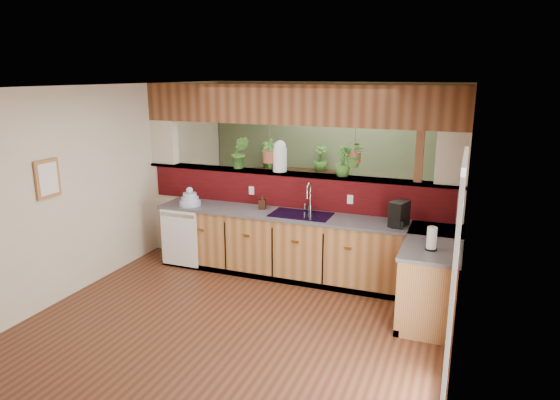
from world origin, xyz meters
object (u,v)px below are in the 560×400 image
at_px(soap_dispenser, 262,202).
at_px(shelving_console, 298,199).
at_px(dish_stack, 190,200).
at_px(glass_jar, 280,156).
at_px(faucet, 309,196).
at_px(paper_towel, 432,239).
at_px(coffee_maker, 399,215).

xyz_separation_m(soap_dispenser, shelving_console, (-0.23, 2.20, -0.50)).
relative_size(dish_stack, soap_dispenser, 1.49).
relative_size(soap_dispenser, glass_jar, 0.47).
height_order(faucet, paper_towel, faucet).
height_order(dish_stack, soap_dispenser, dish_stack).
height_order(dish_stack, glass_jar, glass_jar).
distance_m(dish_stack, glass_jar, 1.43).
distance_m(soap_dispenser, paper_towel, 2.50).
bearing_deg(shelving_console, paper_towel, -68.85).
bearing_deg(dish_stack, coffee_maker, 1.11).
relative_size(soap_dispenser, coffee_maker, 0.66).
height_order(faucet, dish_stack, faucet).
bearing_deg(dish_stack, soap_dispenser, 10.54).
bearing_deg(dish_stack, faucet, 9.28).
bearing_deg(glass_jar, shelving_console, 101.29).
bearing_deg(coffee_maker, shelving_console, 150.67).
bearing_deg(faucet, shelving_console, 112.80).
bearing_deg(paper_towel, coffee_maker, 121.24).
bearing_deg(paper_towel, shelving_console, 129.93).
relative_size(coffee_maker, paper_towel, 1.16).
xyz_separation_m(dish_stack, coffee_maker, (2.94, 0.06, 0.06)).
bearing_deg(shelving_console, faucet, -85.97).
bearing_deg(shelving_console, dish_stack, -127.50).
xyz_separation_m(paper_towel, shelving_console, (-2.57, 3.08, -0.52)).
height_order(paper_towel, shelving_console, paper_towel).
bearing_deg(glass_jar, dish_stack, -157.53).
relative_size(glass_jar, shelving_console, 0.27).
xyz_separation_m(faucet, shelving_console, (-0.89, 2.11, -0.62)).
height_order(dish_stack, coffee_maker, coffee_maker).
relative_size(faucet, glass_jar, 0.95).
height_order(coffee_maker, shelving_console, coffee_maker).
xyz_separation_m(dish_stack, glass_jar, (1.19, 0.49, 0.63)).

